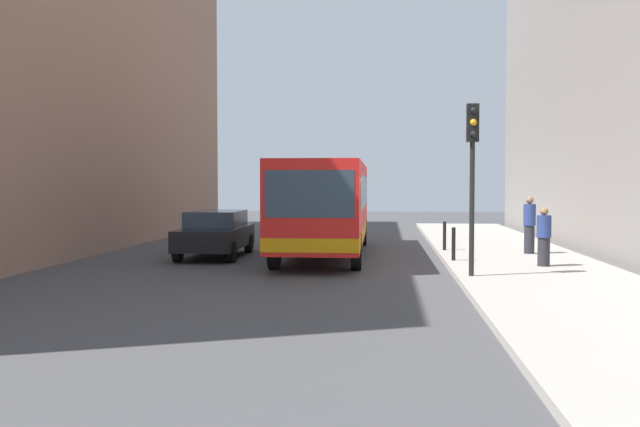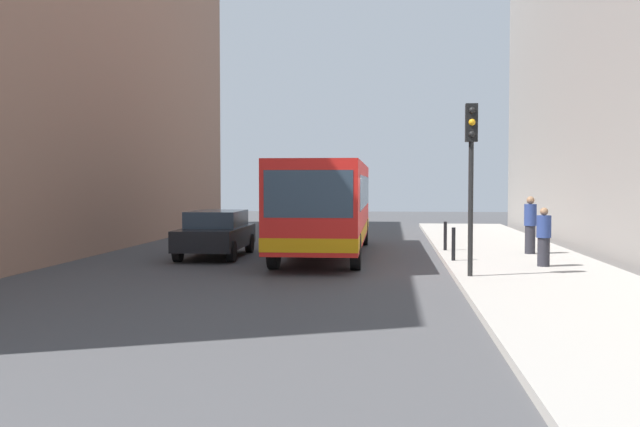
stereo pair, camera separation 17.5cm
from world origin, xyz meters
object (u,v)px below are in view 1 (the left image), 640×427
object	(u,v)px
bollard_mid	(445,236)
pedestrian_near_signal	(544,237)
bollard_near	(454,244)
car_beside_bus	(216,233)
traffic_light	(472,156)
pedestrian_mid_sidewalk	(529,225)
bus	(326,203)

from	to	relation	value
bollard_mid	pedestrian_near_signal	xyz separation A→B (m)	(2.27, -4.33, 0.30)
bollard_near	bollard_mid	xyz separation A→B (m)	(0.00, 3.12, 0.00)
car_beside_bus	traffic_light	world-z (taller)	traffic_light
bollard_near	pedestrian_mid_sidewalk	world-z (taller)	pedestrian_mid_sidewalk
car_beside_bus	bollard_near	xyz separation A→B (m)	(7.39, -1.72, -0.16)
bus	car_beside_bus	bearing A→B (deg)	14.94
car_beside_bus	pedestrian_mid_sidewalk	distance (m)	9.98
traffic_light	pedestrian_mid_sidewalk	size ratio (longest dim) A/B	2.27
car_beside_bus	traffic_light	xyz separation A→B (m)	(7.49, -5.14, 2.22)
traffic_light	pedestrian_near_signal	xyz separation A→B (m)	(2.17, 2.22, -2.08)
traffic_light	pedestrian_mid_sidewalk	bearing A→B (deg)	66.36
traffic_light	bollard_near	bearing A→B (deg)	91.67
bus	bollard_mid	world-z (taller)	bus
bus	pedestrian_near_signal	bearing A→B (deg)	147.27
bus	bollard_near	distance (m)	4.87
bollard_near	pedestrian_near_signal	world-z (taller)	pedestrian_near_signal
bollard_mid	pedestrian_mid_sidewalk	size ratio (longest dim) A/B	0.53
car_beside_bus	pedestrian_mid_sidewalk	bearing A→B (deg)	-178.27
bus	bollard_mid	xyz separation A→B (m)	(3.91, 0.44, -1.10)
traffic_light	pedestrian_near_signal	world-z (taller)	traffic_light
car_beside_bus	pedestrian_mid_sidewalk	size ratio (longest dim) A/B	2.45
bollard_mid	car_beside_bus	bearing A→B (deg)	-169.25
bus	bollard_near	bearing A→B (deg)	145.01
traffic_light	pedestrian_near_signal	size ratio (longest dim) A/B	2.61
bollard_near	bus	bearing A→B (deg)	145.55
bollard_near	pedestrian_mid_sidewalk	distance (m)	3.42
car_beside_bus	bollard_near	world-z (taller)	car_beside_bus
traffic_light	pedestrian_mid_sidewalk	distance (m)	6.46
bollard_near	car_beside_bus	bearing A→B (deg)	166.91
pedestrian_near_signal	pedestrian_mid_sidewalk	size ratio (longest dim) A/B	0.87
car_beside_bus	bollard_mid	world-z (taller)	car_beside_bus
bus	pedestrian_near_signal	distance (m)	7.34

